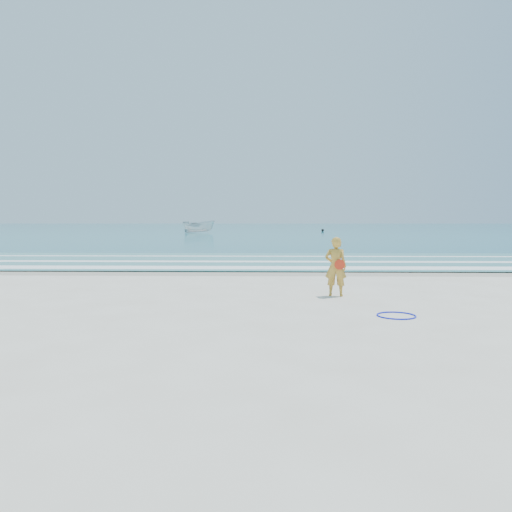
{
  "coord_description": "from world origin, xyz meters",
  "views": [
    {
      "loc": [
        0.2,
        -9.8,
        2.03
      ],
      "look_at": [
        -0.14,
        4.0,
        1.0
      ],
      "focal_mm": 35.0,
      "sensor_mm": 36.0,
      "label": 1
    }
  ],
  "objects": [
    {
      "name": "boat",
      "position": [
        -9.73,
        61.13,
        0.94
      ],
      "size": [
        4.79,
        2.14,
        1.8
      ],
      "primitive_type": "imported",
      "rotation": [
        0.0,
        0.0,
        1.49
      ],
      "color": "silver",
      "rests_on": "ocean"
    },
    {
      "name": "hoop",
      "position": [
        2.88,
        0.56,
        0.01
      ],
      "size": [
        0.95,
        0.95,
        0.03
      ],
      "primitive_type": "torus",
      "rotation": [
        0.0,
        0.0,
        -0.2
      ],
      "color": "#0C16D9",
      "rests_on": "ground"
    },
    {
      "name": "foam_near",
      "position": [
        0.0,
        10.3,
        0.05
      ],
      "size": [
        400.0,
        1.4,
        0.01
      ],
      "primitive_type": "cube",
      "color": "white",
      "rests_on": "shallow"
    },
    {
      "name": "ocean",
      "position": [
        0.0,
        105.0,
        0.02
      ],
      "size": [
        400.0,
        190.0,
        0.04
      ],
      "primitive_type": "cube",
      "color": "#19727F",
      "rests_on": "ground"
    },
    {
      "name": "woman",
      "position": [
        1.97,
        3.28,
        0.78
      ],
      "size": [
        0.63,
        0.48,
        1.56
      ],
      "color": "gold",
      "rests_on": "ground"
    },
    {
      "name": "foam_mid",
      "position": [
        0.0,
        13.2,
        0.05
      ],
      "size": [
        400.0,
        0.9,
        0.01
      ],
      "primitive_type": "cube",
      "color": "white",
      "rests_on": "shallow"
    },
    {
      "name": "shallow",
      "position": [
        0.0,
        14.0,
        0.04
      ],
      "size": [
        400.0,
        10.0,
        0.01
      ],
      "primitive_type": "cube",
      "color": "#59B7AD",
      "rests_on": "ocean"
    },
    {
      "name": "ground",
      "position": [
        0.0,
        0.0,
        0.0
      ],
      "size": [
        400.0,
        400.0,
        0.0
      ],
      "primitive_type": "plane",
      "color": "silver",
      "rests_on": "ground"
    },
    {
      "name": "buoy",
      "position": [
        8.65,
        67.87,
        0.26
      ],
      "size": [
        0.43,
        0.43,
        0.43
      ],
      "primitive_type": "sphere",
      "color": "black",
      "rests_on": "ocean"
    },
    {
      "name": "wet_sand",
      "position": [
        0.0,
        9.0,
        0.0
      ],
      "size": [
        400.0,
        2.4,
        0.0
      ],
      "primitive_type": "cube",
      "color": "#B2A893",
      "rests_on": "ground"
    },
    {
      "name": "foam_far",
      "position": [
        0.0,
        16.5,
        0.05
      ],
      "size": [
        400.0,
        0.6,
        0.01
      ],
      "primitive_type": "cube",
      "color": "white",
      "rests_on": "shallow"
    }
  ]
}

